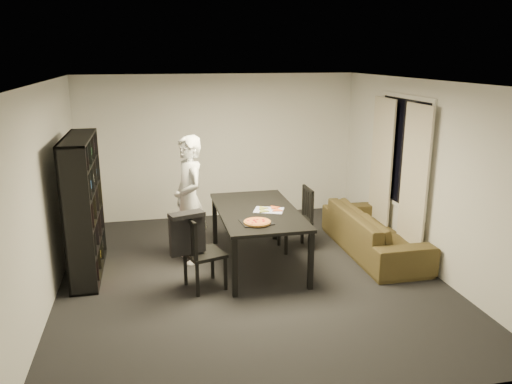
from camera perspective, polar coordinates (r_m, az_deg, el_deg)
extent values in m
cube|color=black|center=(6.92, -0.70, -9.55)|extent=(5.00, 5.50, 0.01)
cube|color=white|center=(6.28, -0.78, 12.48)|extent=(5.00, 5.50, 0.01)
cube|color=silver|center=(9.13, -4.19, 5.16)|extent=(5.00, 0.01, 2.60)
cube|color=silver|center=(3.97, 7.29, -8.88)|extent=(5.00, 0.01, 2.60)
cube|color=silver|center=(6.48, -22.94, -0.32)|extent=(0.01, 5.50, 2.60)
cube|color=silver|center=(7.38, 18.66, 1.91)|extent=(0.01, 5.50, 2.60)
cube|color=black|center=(7.84, 16.49, 4.34)|extent=(0.02, 1.40, 1.60)
cube|color=white|center=(7.84, 16.46, 4.34)|extent=(0.03, 1.52, 1.72)
cube|color=beige|center=(7.43, 17.59, 0.90)|extent=(0.03, 0.70, 2.25)
cube|color=beige|center=(8.32, 14.11, 2.67)|extent=(0.03, 0.70, 2.25)
cube|color=black|center=(7.09, -19.08, -1.60)|extent=(0.35, 1.50, 1.90)
cube|color=black|center=(7.02, 0.17, -2.21)|extent=(1.09, 1.96, 0.04)
cube|color=black|center=(6.22, -2.45, -8.63)|extent=(0.07, 0.07, 0.77)
cube|color=black|center=(6.45, 6.26, -7.84)|extent=(0.07, 0.07, 0.77)
cube|color=black|center=(7.93, -4.74, -3.26)|extent=(0.07, 0.07, 0.77)
cube|color=black|center=(8.11, 2.16, -2.80)|extent=(0.07, 0.07, 0.77)
cube|color=black|center=(6.46, -5.88, -7.03)|extent=(0.57, 0.57, 0.04)
cube|color=black|center=(6.29, -7.66, -5.14)|extent=(0.18, 0.45, 0.49)
cube|color=black|center=(6.21, -7.73, -3.22)|extent=(0.16, 0.42, 0.05)
cube|color=black|center=(6.47, -3.51, -9.28)|extent=(0.04, 0.04, 0.44)
cube|color=black|center=(6.79, -5.00, -8.07)|extent=(0.04, 0.04, 0.44)
cube|color=black|center=(6.32, -6.71, -9.98)|extent=(0.04, 0.04, 0.44)
cube|color=black|center=(6.65, -8.07, -8.70)|extent=(0.04, 0.04, 0.44)
cube|color=black|center=(7.69, 4.44, -3.27)|extent=(0.46, 0.46, 0.04)
cube|color=black|center=(7.68, 5.94, -1.29)|extent=(0.05, 0.45, 0.48)
cube|color=black|center=(7.62, 5.98, 0.30)|extent=(0.04, 0.43, 0.05)
cube|color=black|center=(7.90, 2.64, -4.60)|extent=(0.04, 0.04, 0.44)
cube|color=black|center=(7.55, 3.45, -5.58)|extent=(0.04, 0.04, 0.44)
cube|color=black|center=(8.01, 5.31, -4.36)|extent=(0.04, 0.04, 0.44)
cube|color=black|center=(7.66, 6.23, -5.31)|extent=(0.04, 0.04, 0.44)
cube|color=black|center=(6.27, -7.85, -4.94)|extent=(0.46, 0.22, 0.49)
cube|color=black|center=(6.18, -7.94, -2.59)|extent=(0.47, 0.31, 0.05)
imported|color=white|center=(7.18, -7.62, -0.89)|extent=(0.60, 0.76, 1.85)
cube|color=black|center=(6.48, 0.06, -3.47)|extent=(0.42, 0.35, 0.01)
cylinder|color=#9D662D|center=(6.43, 0.14, -3.47)|extent=(0.35, 0.35, 0.02)
cylinder|color=#BF8531|center=(6.42, 0.14, -3.34)|extent=(0.31, 0.31, 0.01)
cube|color=white|center=(6.98, 1.48, -2.09)|extent=(0.48, 0.43, 0.01)
imported|color=#382A16|center=(7.81, 13.32, -4.42)|extent=(0.87, 2.22, 0.65)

